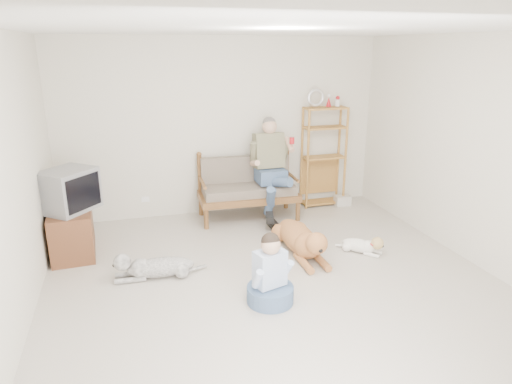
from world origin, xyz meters
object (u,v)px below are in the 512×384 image
object	(u,v)px
etagere	(324,156)
golden_retriever	(302,240)
tv_stand	(72,231)
loveseat	(247,187)

from	to	relation	value
etagere	golden_retriever	world-z (taller)	etagere
tv_stand	loveseat	bearing A→B (deg)	11.83
tv_stand	golden_retriever	xyz separation A→B (m)	(2.81, -0.84, -0.11)
loveseat	tv_stand	distance (m)	2.59
loveseat	tv_stand	xyz separation A→B (m)	(-2.50, -0.65, -0.19)
etagere	loveseat	bearing A→B (deg)	-171.63
loveseat	etagere	world-z (taller)	etagere
loveseat	etagere	bearing A→B (deg)	11.00
loveseat	tv_stand	bearing A→B (deg)	-162.71
etagere	golden_retriever	size ratio (longest dim) A/B	1.25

